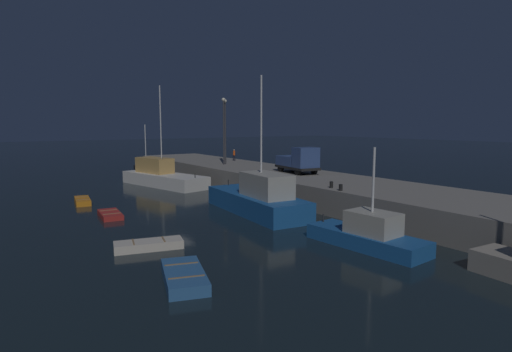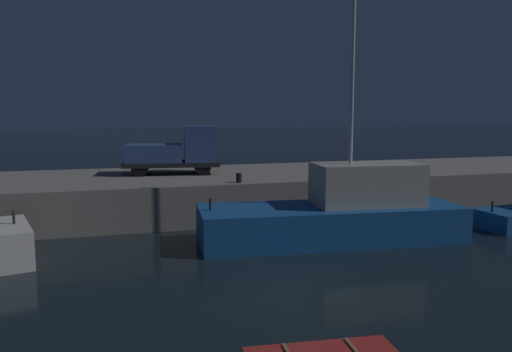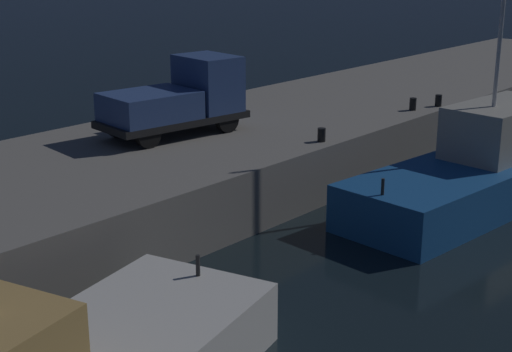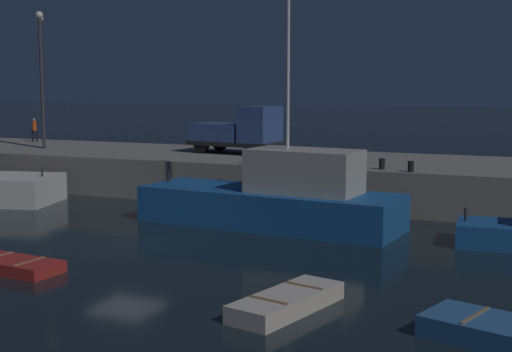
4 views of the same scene
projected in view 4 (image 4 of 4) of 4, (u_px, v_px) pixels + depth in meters
name	position (u px, v px, depth m)	size (l,w,h in m)	color
ground_plane	(126.00, 244.00, 27.43)	(320.00, 320.00, 0.00)	black
pier_quay	(263.00, 175.00, 39.83)	(67.44, 9.06, 2.07)	gray
fishing_boat_orange	(277.00, 199.00, 30.64)	(11.50, 4.55, 10.73)	#195193
dinghy_orange_near	(511.00, 335.00, 16.82)	(4.35, 2.85, 0.57)	#2D6099
rowboat_white_mid	(13.00, 265.00, 23.53)	(3.43, 1.75, 0.43)	#B22823
rowboat_blue_far	(287.00, 302.00, 19.41)	(2.20, 3.99, 0.53)	beige
lamp_post_west	(42.00, 71.00, 43.89)	(0.44, 0.44, 8.00)	#38383D
lamp_post_east	(41.00, 69.00, 43.42)	(0.44, 0.44, 8.16)	#38383D
utility_truck	(240.00, 131.00, 40.72)	(5.55, 2.97, 2.69)	black
dockworker	(34.00, 129.00, 48.88)	(0.41, 0.34, 1.56)	black
bollard_west	(411.00, 166.00, 32.56)	(0.28, 0.28, 0.49)	black
bollard_central	(382.00, 164.00, 33.47)	(0.28, 0.28, 0.51)	black
bollard_east	(247.00, 159.00, 35.79)	(0.28, 0.28, 0.47)	black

